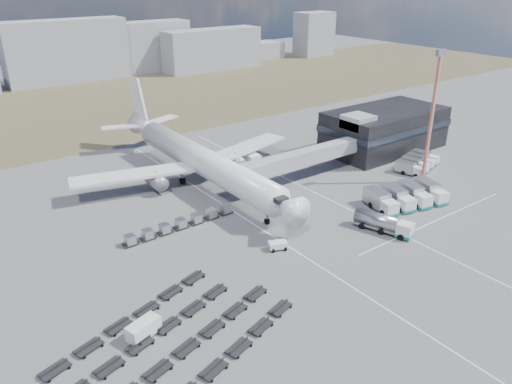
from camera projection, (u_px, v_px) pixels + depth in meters
ground at (301, 244)px, 81.57m from camera, size 420.00×420.00×0.00m
grass_strip at (79, 108)px, 162.49m from camera, size 420.00×90.00×0.01m
lane_markings at (331, 221)px, 89.06m from camera, size 47.12×110.00×0.01m
terminal at (384, 129)px, 122.90m from camera, size 30.40×16.40×11.00m
jet_bridge at (295, 160)px, 103.14m from camera, size 30.30×3.80×7.05m
airliner at (199, 159)px, 103.23m from camera, size 51.59×64.53×17.62m
skyline at (1, 63)px, 181.43m from camera, size 306.72×26.79×25.65m
fuel_tanker at (383, 223)px, 84.96m from camera, size 5.71×10.35×3.26m
pushback_tug at (278, 246)px, 79.87m from camera, size 3.31×2.57×1.35m
utility_van at (144, 330)px, 60.52m from camera, size 4.64×3.10×2.28m
catering_truck at (249, 160)px, 113.50m from camera, size 3.44×6.99×3.09m
service_trucks_near at (406, 196)px, 94.91m from camera, size 15.72×10.89×3.18m
service_trucks_far at (417, 163)px, 112.21m from camera, size 12.45×8.93×2.49m
uld_row at (181, 224)px, 86.14m from camera, size 21.38×2.11×1.65m
baggage_dollies at (170, 344)px, 59.30m from camera, size 32.72×23.81×0.81m
floodlight_mast at (431, 119)px, 99.83m from camera, size 2.54×2.11×27.35m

